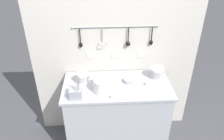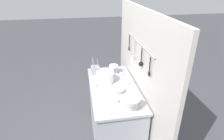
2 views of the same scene
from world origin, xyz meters
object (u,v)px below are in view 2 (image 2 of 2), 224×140
(bowl_stack_wide_centre, at_px, (114,69))
(plate_stack, at_px, (105,77))
(bowl_stack_short_front, at_px, (133,104))
(cutlery_caddy, at_px, (95,70))
(cup_edge_far, at_px, (95,85))
(steel_mixing_bowl, at_px, (120,91))
(cup_mid_row, at_px, (121,74))
(cup_back_right, at_px, (127,83))
(cup_by_caddy, at_px, (117,101))

(bowl_stack_wide_centre, xyz_separation_m, plate_stack, (0.24, -0.17, 0.01))
(bowl_stack_short_front, height_order, bowl_stack_wide_centre, bowl_stack_short_front)
(cutlery_caddy, xyz_separation_m, cup_edge_far, (0.39, -0.05, -0.04))
(cutlery_caddy, bearing_deg, bowl_stack_short_front, 18.81)
(plate_stack, bearing_deg, steel_mixing_bowl, 28.67)
(bowl_stack_wide_centre, relative_size, cup_mid_row, 3.37)
(bowl_stack_wide_centre, distance_m, plate_stack, 0.30)
(cup_edge_far, bearing_deg, steel_mixing_bowl, 56.60)
(bowl_stack_wide_centre, distance_m, cup_back_right, 0.37)
(plate_stack, relative_size, cup_back_right, 5.98)
(bowl_stack_wide_centre, distance_m, steel_mixing_bowl, 0.53)
(bowl_stack_short_front, relative_size, cup_by_caddy, 3.89)
(steel_mixing_bowl, height_order, cup_edge_far, steel_mixing_bowl)
(cutlery_caddy, height_order, cup_back_right, cutlery_caddy)
(steel_mixing_bowl, distance_m, cup_mid_row, 0.46)
(bowl_stack_wide_centre, bearing_deg, cup_mid_row, 50.11)
(steel_mixing_bowl, bearing_deg, cutlery_caddy, -156.52)
(cutlery_caddy, bearing_deg, plate_stack, 18.23)
(cup_mid_row, bearing_deg, plate_stack, -58.88)
(steel_mixing_bowl, bearing_deg, cup_back_right, 142.37)
(plate_stack, relative_size, cutlery_caddy, 0.86)
(bowl_stack_short_front, distance_m, cup_back_right, 0.53)
(bowl_stack_short_front, bearing_deg, plate_stack, -160.91)
(bowl_stack_wide_centre, bearing_deg, plate_stack, -34.44)
(cup_back_right, bearing_deg, steel_mixing_bowl, -37.63)
(bowl_stack_wide_centre, bearing_deg, cup_back_right, 18.80)
(plate_stack, height_order, cup_back_right, plate_stack)
(bowl_stack_short_front, height_order, cup_back_right, bowl_stack_short_front)
(cup_by_caddy, relative_size, cup_back_right, 1.00)
(bowl_stack_wide_centre, xyz_separation_m, cup_back_right, (0.35, 0.12, -0.05))
(bowl_stack_wide_centre, xyz_separation_m, cup_edge_far, (0.33, -0.31, -0.05))
(cup_by_caddy, bearing_deg, steel_mixing_bowl, 158.85)
(cup_by_caddy, bearing_deg, bowl_stack_wide_centre, 172.66)
(plate_stack, height_order, steel_mixing_bowl, plate_stack)
(plate_stack, distance_m, steel_mixing_bowl, 0.32)
(plate_stack, bearing_deg, cup_mid_row, 121.12)
(cutlery_caddy, bearing_deg, cup_edge_far, -6.67)
(plate_stack, xyz_separation_m, cup_mid_row, (-0.16, 0.27, -0.06))
(bowl_stack_short_front, xyz_separation_m, cup_by_caddy, (-0.14, -0.14, -0.05))
(cup_by_caddy, height_order, cup_back_right, same)
(plate_stack, bearing_deg, cup_back_right, 69.58)
(cutlery_caddy, distance_m, cup_by_caddy, 0.81)
(bowl_stack_wide_centre, relative_size, cup_by_caddy, 3.37)
(cup_edge_far, bearing_deg, cup_by_caddy, 28.36)
(plate_stack, distance_m, cup_mid_row, 0.32)
(cup_by_caddy, bearing_deg, bowl_stack_short_front, 45.31)
(bowl_stack_short_front, distance_m, cup_by_caddy, 0.21)
(plate_stack, xyz_separation_m, cup_by_caddy, (0.49, 0.07, -0.06))
(bowl_stack_wide_centre, distance_m, cup_by_caddy, 0.74)
(steel_mixing_bowl, xyz_separation_m, cup_edge_far, (-0.20, -0.30, -0.00))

